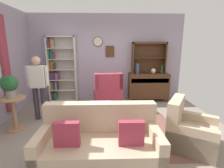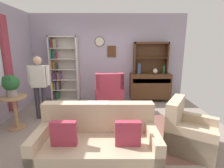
{
  "view_description": "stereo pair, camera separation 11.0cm",
  "coord_description": "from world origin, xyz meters",
  "px_view_note": "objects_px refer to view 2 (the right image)",
  "views": [
    {
      "loc": [
        -0.04,
        -3.51,
        1.8
      ],
      "look_at": [
        0.1,
        0.2,
        0.95
      ],
      "focal_mm": 26.86,
      "sensor_mm": 36.0,
      "label": 1
    },
    {
      "loc": [
        0.07,
        -3.51,
        1.8
      ],
      "look_at": [
        0.1,
        0.2,
        0.95
      ],
      "focal_mm": 26.86,
      "sensor_mm": 36.0,
      "label": 2
    }
  ],
  "objects_px": {
    "armchair_floral": "(189,133)",
    "potted_plant_large": "(11,84)",
    "wingback_chair": "(109,95)",
    "person_reading": "(39,83)",
    "sideboard_hutch": "(151,53)",
    "plant_stand": "(15,109)",
    "vase_round": "(155,71)",
    "vase_tall": "(139,69)",
    "bookshelf": "(62,70)",
    "bottle_wine": "(164,70)",
    "couch_floral": "(97,145)",
    "sideboard": "(150,86)"
  },
  "relations": [
    {
      "from": "armchair_floral",
      "to": "potted_plant_large",
      "type": "height_order",
      "value": "potted_plant_large"
    },
    {
      "from": "wingback_chair",
      "to": "person_reading",
      "type": "height_order",
      "value": "person_reading"
    },
    {
      "from": "sideboard_hutch",
      "to": "plant_stand",
      "type": "height_order",
      "value": "sideboard_hutch"
    },
    {
      "from": "armchair_floral",
      "to": "plant_stand",
      "type": "height_order",
      "value": "armchair_floral"
    },
    {
      "from": "vase_round",
      "to": "person_reading",
      "type": "height_order",
      "value": "person_reading"
    },
    {
      "from": "vase_tall",
      "to": "vase_round",
      "type": "height_order",
      "value": "vase_tall"
    },
    {
      "from": "bookshelf",
      "to": "vase_round",
      "type": "distance_m",
      "value": 3.02
    },
    {
      "from": "plant_stand",
      "to": "person_reading",
      "type": "xyz_separation_m",
      "value": [
        0.35,
        0.53,
        0.46
      ]
    },
    {
      "from": "bookshelf",
      "to": "potted_plant_large",
      "type": "xyz_separation_m",
      "value": [
        -0.53,
        -1.99,
        -0.03
      ]
    },
    {
      "from": "vase_round",
      "to": "bottle_wine",
      "type": "height_order",
      "value": "bottle_wine"
    },
    {
      "from": "bookshelf",
      "to": "couch_floral",
      "type": "bearing_deg",
      "value": -66.32
    },
    {
      "from": "vase_tall",
      "to": "person_reading",
      "type": "distance_m",
      "value": 2.95
    },
    {
      "from": "vase_round",
      "to": "armchair_floral",
      "type": "xyz_separation_m",
      "value": [
        -0.05,
        -2.63,
        -0.72
      ]
    },
    {
      "from": "potted_plant_large",
      "to": "vase_tall",
      "type": "bearing_deg",
      "value": 30.99
    },
    {
      "from": "sideboard_hutch",
      "to": "vase_round",
      "type": "xyz_separation_m",
      "value": [
        0.13,
        -0.18,
        -0.55
      ]
    },
    {
      "from": "person_reading",
      "to": "vase_round",
      "type": "bearing_deg",
      "value": 22.6
    },
    {
      "from": "vase_tall",
      "to": "sideboard",
      "type": "bearing_deg",
      "value": 11.63
    },
    {
      "from": "vase_tall",
      "to": "couch_floral",
      "type": "xyz_separation_m",
      "value": [
        -1.11,
        -2.98,
        -0.77
      ]
    },
    {
      "from": "person_reading",
      "to": "wingback_chair",
      "type": "bearing_deg",
      "value": 25.15
    },
    {
      "from": "bookshelf",
      "to": "person_reading",
      "type": "height_order",
      "value": "bookshelf"
    },
    {
      "from": "bookshelf",
      "to": "vase_tall",
      "type": "height_order",
      "value": "bookshelf"
    },
    {
      "from": "bookshelf",
      "to": "wingback_chair",
      "type": "xyz_separation_m",
      "value": [
        1.54,
        -0.68,
        -0.65
      ]
    },
    {
      "from": "plant_stand",
      "to": "potted_plant_large",
      "type": "distance_m",
      "value": 0.56
    },
    {
      "from": "sideboard_hutch",
      "to": "vase_tall",
      "type": "xyz_separation_m",
      "value": [
        -0.39,
        -0.19,
        -0.48
      ]
    },
    {
      "from": "sideboard_hutch",
      "to": "vase_tall",
      "type": "bearing_deg",
      "value": -154.11
    },
    {
      "from": "sideboard",
      "to": "plant_stand",
      "type": "relative_size",
      "value": 1.78
    },
    {
      "from": "armchair_floral",
      "to": "wingback_chair",
      "type": "relative_size",
      "value": 1.01
    },
    {
      "from": "bookshelf",
      "to": "plant_stand",
      "type": "distance_m",
      "value": 2.14
    },
    {
      "from": "vase_round",
      "to": "potted_plant_large",
      "type": "bearing_deg",
      "value": -152.69
    },
    {
      "from": "vase_round",
      "to": "armchair_floral",
      "type": "distance_m",
      "value": 2.72
    },
    {
      "from": "vase_tall",
      "to": "plant_stand",
      "type": "distance_m",
      "value": 3.57
    },
    {
      "from": "bookshelf",
      "to": "person_reading",
      "type": "distance_m",
      "value": 1.48
    },
    {
      "from": "plant_stand",
      "to": "potted_plant_large",
      "type": "xyz_separation_m",
      "value": [
        -0.03,
        0.02,
        0.56
      ]
    },
    {
      "from": "potted_plant_large",
      "to": "person_reading",
      "type": "xyz_separation_m",
      "value": [
        0.39,
        0.52,
        -0.1
      ]
    },
    {
      "from": "armchair_floral",
      "to": "sideboard",
      "type": "bearing_deg",
      "value": 91.71
    },
    {
      "from": "wingback_chair",
      "to": "plant_stand",
      "type": "xyz_separation_m",
      "value": [
        -2.04,
        -1.32,
        0.07
      ]
    },
    {
      "from": "plant_stand",
      "to": "person_reading",
      "type": "height_order",
      "value": "person_reading"
    },
    {
      "from": "sideboard",
      "to": "couch_floral",
      "type": "distance_m",
      "value": 3.42
    },
    {
      "from": "couch_floral",
      "to": "person_reading",
      "type": "xyz_separation_m",
      "value": [
        -1.53,
        1.68,
        0.59
      ]
    },
    {
      "from": "bottle_wine",
      "to": "couch_floral",
      "type": "distance_m",
      "value": 3.6
    },
    {
      "from": "vase_tall",
      "to": "potted_plant_large",
      "type": "relative_size",
      "value": 0.7
    },
    {
      "from": "bookshelf",
      "to": "vase_round",
      "type": "bearing_deg",
      "value": -2.89
    },
    {
      "from": "couch_floral",
      "to": "potted_plant_large",
      "type": "distance_m",
      "value": 2.35
    },
    {
      "from": "wingback_chair",
      "to": "potted_plant_large",
      "type": "relative_size",
      "value": 2.24
    },
    {
      "from": "vase_tall",
      "to": "couch_floral",
      "type": "relative_size",
      "value": 0.18
    },
    {
      "from": "sideboard",
      "to": "vase_tall",
      "type": "xyz_separation_m",
      "value": [
        -0.39,
        -0.08,
        0.57
      ]
    },
    {
      "from": "sideboard",
      "to": "bottle_wine",
      "type": "distance_m",
      "value": 0.68
    },
    {
      "from": "sideboard",
      "to": "bottle_wine",
      "type": "bearing_deg",
      "value": -12.89
    },
    {
      "from": "armchair_floral",
      "to": "plant_stand",
      "type": "xyz_separation_m",
      "value": [
        -3.47,
        0.78,
        0.16
      ]
    },
    {
      "from": "plant_stand",
      "to": "sideboard",
      "type": "bearing_deg",
      "value": 29.49
    }
  ]
}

